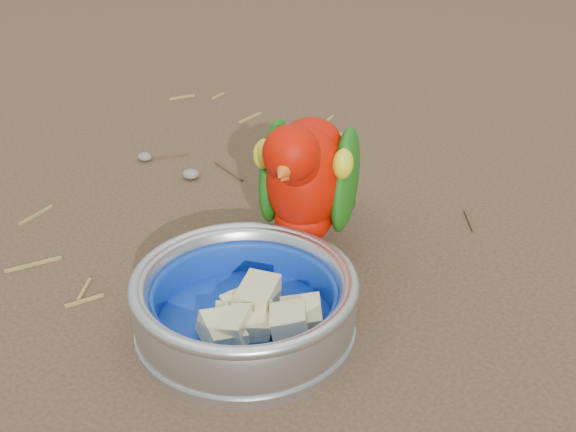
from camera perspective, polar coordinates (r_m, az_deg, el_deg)
The scene contains 6 objects.
ground at distance 0.77m, azimuth -1.29°, elevation -6.97°, with size 60.00×60.00×0.00m, color #4B3525.
food_bowl at distance 0.74m, azimuth -3.05°, elevation -7.87°, with size 0.20×0.20×0.02m, color #B2B2BA.
bowl_wall at distance 0.72m, azimuth -3.11°, elevation -5.98°, with size 0.20×0.20×0.04m, color #B2B2BA, non-canonical shape.
fruit_wedges at distance 0.73m, azimuth -3.09°, elevation -6.43°, with size 0.12×0.12×0.03m, color #D1BF8B, non-canonical shape.
lory_parrot at distance 0.80m, azimuth 1.26°, elevation 1.83°, with size 0.10×0.21×0.17m, color #BA0D00, non-canonical shape.
ground_debris at distance 0.77m, azimuth 0.26°, elevation -6.60°, with size 0.90×0.80×0.01m, color olive, non-canonical shape.
Camera 1 is at (0.34, -0.51, 0.46)m, focal length 50.00 mm.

